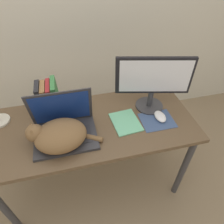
{
  "coord_description": "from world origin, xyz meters",
  "views": [
    {
      "loc": [
        -0.08,
        -0.6,
        1.62
      ],
      "look_at": [
        0.13,
        0.27,
        0.81
      ],
      "focal_mm": 32.0,
      "sensor_mm": 36.0,
      "label": 1
    }
  ],
  "objects_px": {
    "computer_mouse": "(160,116)",
    "book_row": "(49,97)",
    "cat": "(59,135)",
    "external_monitor": "(153,81)",
    "notepad": "(126,122)",
    "laptop": "(65,128)"
  },
  "relations": [
    {
      "from": "laptop",
      "to": "notepad",
      "type": "height_order",
      "value": "laptop"
    },
    {
      "from": "computer_mouse",
      "to": "book_row",
      "type": "bearing_deg",
      "value": 158.87
    },
    {
      "from": "external_monitor",
      "to": "computer_mouse",
      "type": "distance_m",
      "value": 0.23
    },
    {
      "from": "computer_mouse",
      "to": "laptop",
      "type": "bearing_deg",
      "value": 179.28
    },
    {
      "from": "external_monitor",
      "to": "book_row",
      "type": "bearing_deg",
      "value": 168.53
    },
    {
      "from": "external_monitor",
      "to": "laptop",
      "type": "bearing_deg",
      "value": -168.11
    },
    {
      "from": "computer_mouse",
      "to": "book_row",
      "type": "xyz_separation_m",
      "value": [
        -0.69,
        0.27,
        0.08
      ]
    },
    {
      "from": "laptop",
      "to": "cat",
      "type": "xyz_separation_m",
      "value": [
        -0.03,
        -0.07,
        0.02
      ]
    },
    {
      "from": "book_row",
      "to": "external_monitor",
      "type": "bearing_deg",
      "value": -11.47
    },
    {
      "from": "external_monitor",
      "to": "book_row",
      "type": "relative_size",
      "value": 2.22
    },
    {
      "from": "cat",
      "to": "external_monitor",
      "type": "distance_m",
      "value": 0.66
    },
    {
      "from": "external_monitor",
      "to": "notepad",
      "type": "relative_size",
      "value": 2.1
    },
    {
      "from": "book_row",
      "to": "cat",
      "type": "bearing_deg",
      "value": -82.22
    },
    {
      "from": "cat",
      "to": "external_monitor",
      "type": "bearing_deg",
      "value": 17.26
    },
    {
      "from": "cat",
      "to": "book_row",
      "type": "bearing_deg",
      "value": 97.78
    },
    {
      "from": "laptop",
      "to": "computer_mouse",
      "type": "height_order",
      "value": "laptop"
    },
    {
      "from": "external_monitor",
      "to": "cat",
      "type": "bearing_deg",
      "value": -162.74
    },
    {
      "from": "cat",
      "to": "book_row",
      "type": "xyz_separation_m",
      "value": [
        -0.04,
        0.33,
        0.03
      ]
    },
    {
      "from": "notepad",
      "to": "book_row",
      "type": "bearing_deg",
      "value": 151.5
    },
    {
      "from": "laptop",
      "to": "notepad",
      "type": "relative_size",
      "value": 1.62
    },
    {
      "from": "computer_mouse",
      "to": "notepad",
      "type": "relative_size",
      "value": 0.49
    },
    {
      "from": "laptop",
      "to": "notepad",
      "type": "xyz_separation_m",
      "value": [
        0.38,
        0.01,
        -0.05
      ]
    }
  ]
}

